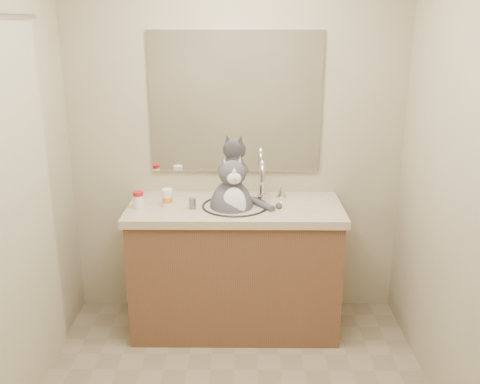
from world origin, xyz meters
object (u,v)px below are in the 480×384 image
Objects in this scene: grey_canister at (192,203)px; pill_bottle_orange at (167,198)px; pill_bottle_redcap at (139,200)px; cat at (232,204)px.

pill_bottle_orange is at bearing 163.89° from grey_canister.
pill_bottle_redcap is 0.18m from pill_bottle_orange.
cat reaches higher than pill_bottle_redcap.
pill_bottle_redcap is at bearing 179.72° from grey_canister.
pill_bottle_orange reaches higher than grey_canister.
pill_bottle_redcap is at bearing -165.37° from pill_bottle_orange.
cat is 0.25m from grey_canister.
pill_bottle_orange is at bearing 168.49° from cat.
cat is at bearing 3.70° from pill_bottle_redcap.
cat is 0.40m from pill_bottle_orange.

